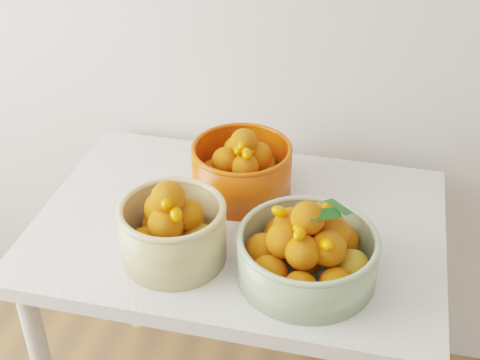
% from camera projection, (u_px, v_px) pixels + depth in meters
% --- Properties ---
extents(table, '(1.00, 0.70, 0.75)m').
position_uv_depth(table, '(239.00, 252.00, 1.71)').
color(table, silver).
rests_on(table, ground).
extents(bowl_cream, '(0.31, 0.31, 0.21)m').
position_uv_depth(bowl_cream, '(173.00, 229.00, 1.50)').
color(bowl_cream, tan).
rests_on(bowl_cream, table).
extents(bowl_green, '(0.35, 0.35, 0.20)m').
position_uv_depth(bowl_green, '(307.00, 252.00, 1.45)').
color(bowl_green, '#8BA87B').
rests_on(bowl_green, table).
extents(bowl_orange, '(0.29, 0.29, 0.19)m').
position_uv_depth(bowl_orange, '(242.00, 169.00, 1.72)').
color(bowl_orange, '#CB3505').
rests_on(bowl_orange, table).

